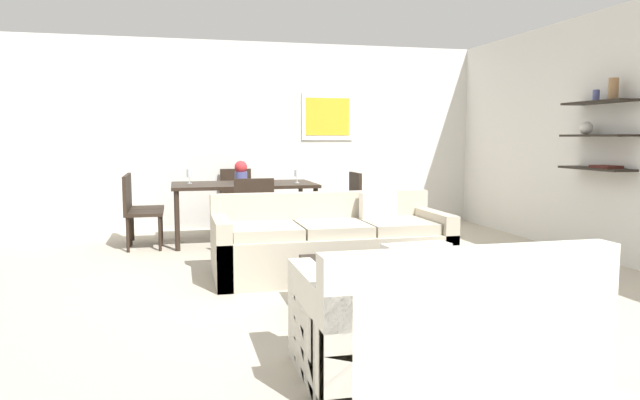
{
  "coord_description": "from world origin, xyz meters",
  "views": [
    {
      "loc": [
        -1.48,
        -5.09,
        1.33
      ],
      "look_at": [
        -0.19,
        0.2,
        0.75
      ],
      "focal_mm": 33.06,
      "sensor_mm": 36.0,
      "label": 1
    }
  ],
  "objects_px": {
    "dining_chair_head": "(237,196)",
    "wine_glass_head": "(240,171)",
    "decorative_bowl": "(377,260)",
    "dining_chair_left_near": "(136,207)",
    "loveseat_white": "(442,322)",
    "dining_chair_foot": "(253,211)",
    "wine_glass_left_far": "(189,174)",
    "apple_on_coffee_table": "(348,256)",
    "centerpiece_vase": "(241,172)",
    "coffee_table": "(385,287)",
    "sofa_beige": "(331,245)",
    "dining_chair_left_far": "(139,203)",
    "dining_chair_right_near": "(347,202)",
    "dining_table": "(244,188)",
    "wine_glass_right_near": "(297,174)"
  },
  "relations": [
    {
      "from": "dining_chair_left_far",
      "to": "wine_glass_left_far",
      "type": "height_order",
      "value": "wine_glass_left_far"
    },
    {
      "from": "dining_chair_foot",
      "to": "wine_glass_left_far",
      "type": "relative_size",
      "value": 4.91
    },
    {
      "from": "sofa_beige",
      "to": "decorative_bowl",
      "type": "distance_m",
      "value": 1.32
    },
    {
      "from": "sofa_beige",
      "to": "dining_chair_left_near",
      "type": "xyz_separation_m",
      "value": [
        -1.91,
        1.82,
        0.21
      ]
    },
    {
      "from": "dining_chair_right_near",
      "to": "dining_chair_left_far",
      "type": "distance_m",
      "value": 2.64
    },
    {
      "from": "decorative_bowl",
      "to": "apple_on_coffee_table",
      "type": "bearing_deg",
      "value": 139.78
    },
    {
      "from": "wine_glass_left_far",
      "to": "dining_table",
      "type": "bearing_deg",
      "value": -10.7
    },
    {
      "from": "dining_chair_head",
      "to": "wine_glass_head",
      "type": "distance_m",
      "value": 0.6
    },
    {
      "from": "dining_chair_left_near",
      "to": "wine_glass_head",
      "type": "distance_m",
      "value": 1.51
    },
    {
      "from": "dining_table",
      "to": "dining_chair_left_far",
      "type": "bearing_deg",
      "value": 170.0
    },
    {
      "from": "wine_glass_head",
      "to": "loveseat_white",
      "type": "bearing_deg",
      "value": -83.0
    },
    {
      "from": "sofa_beige",
      "to": "centerpiece_vase",
      "type": "xyz_separation_m",
      "value": [
        -0.64,
        2.05,
        0.6
      ]
    },
    {
      "from": "dining_chair_head",
      "to": "wine_glass_right_near",
      "type": "bearing_deg",
      "value": -57.35
    },
    {
      "from": "coffee_table",
      "to": "wine_glass_left_far",
      "type": "xyz_separation_m",
      "value": [
        -1.37,
        3.44,
        0.68
      ]
    },
    {
      "from": "dining_chair_foot",
      "to": "dining_chair_left_far",
      "type": "relative_size",
      "value": 1.0
    },
    {
      "from": "loveseat_white",
      "to": "wine_glass_head",
      "type": "xyz_separation_m",
      "value": [
        -0.61,
        4.95,
        0.58
      ]
    },
    {
      "from": "decorative_bowl",
      "to": "loveseat_white",
      "type": "bearing_deg",
      "value": -90.29
    },
    {
      "from": "wine_glass_left_far",
      "to": "wine_glass_right_near",
      "type": "xyz_separation_m",
      "value": [
        1.34,
        -0.25,
        -0.0
      ]
    },
    {
      "from": "dining_chair_left_far",
      "to": "dining_chair_foot",
      "type": "bearing_deg",
      "value": -41.36
    },
    {
      "from": "decorative_bowl",
      "to": "wine_glass_head",
      "type": "bearing_deg",
      "value": 99.13
    },
    {
      "from": "coffee_table",
      "to": "dining_table",
      "type": "height_order",
      "value": "dining_table"
    },
    {
      "from": "apple_on_coffee_table",
      "to": "centerpiece_vase",
      "type": "relative_size",
      "value": 0.31
    },
    {
      "from": "decorative_bowl",
      "to": "dining_chair_head",
      "type": "relative_size",
      "value": 0.37
    },
    {
      "from": "loveseat_white",
      "to": "dining_chair_right_near",
      "type": "bearing_deg",
      "value": 80.78
    },
    {
      "from": "dining_chair_right_near",
      "to": "dining_chair_left_far",
      "type": "height_order",
      "value": "same"
    },
    {
      "from": "coffee_table",
      "to": "dining_chair_left_far",
      "type": "bearing_deg",
      "value": 119.55
    },
    {
      "from": "dining_chair_left_far",
      "to": "dining_chair_head",
      "type": "bearing_deg",
      "value": 27.83
    },
    {
      "from": "dining_chair_head",
      "to": "wine_glass_right_near",
      "type": "distance_m",
      "value": 1.29
    },
    {
      "from": "loveseat_white",
      "to": "dining_chair_right_near",
      "type": "height_order",
      "value": "dining_chair_right_near"
    },
    {
      "from": "apple_on_coffee_table",
      "to": "centerpiece_vase",
      "type": "height_order",
      "value": "centerpiece_vase"
    },
    {
      "from": "decorative_bowl",
      "to": "dining_chair_right_near",
      "type": "xyz_separation_m",
      "value": [
        0.69,
        3.14,
        0.09
      ]
    },
    {
      "from": "wine_glass_left_far",
      "to": "sofa_beige",
      "type": "bearing_deg",
      "value": -59.58
    },
    {
      "from": "coffee_table",
      "to": "wine_glass_left_far",
      "type": "height_order",
      "value": "wine_glass_left_far"
    },
    {
      "from": "decorative_bowl",
      "to": "dining_chair_left_near",
      "type": "height_order",
      "value": "dining_chair_left_near"
    },
    {
      "from": "dining_chair_foot",
      "to": "wine_glass_left_far",
      "type": "bearing_deg",
      "value": 122.65
    },
    {
      "from": "dining_chair_right_near",
      "to": "dining_chair_head",
      "type": "distance_m",
      "value": 1.73
    },
    {
      "from": "dining_chair_right_near",
      "to": "coffee_table",
      "type": "bearing_deg",
      "value": -100.95
    },
    {
      "from": "decorative_bowl",
      "to": "dining_chair_left_far",
      "type": "distance_m",
      "value": 4.08
    },
    {
      "from": "dining_chair_left_far",
      "to": "wine_glass_left_far",
      "type": "relative_size",
      "value": 4.91
    },
    {
      "from": "dining_chair_right_near",
      "to": "dining_chair_left_far",
      "type": "relative_size",
      "value": 1.0
    },
    {
      "from": "dining_table",
      "to": "wine_glass_right_near",
      "type": "xyz_separation_m",
      "value": [
        0.67,
        -0.13,
        0.19
      ]
    },
    {
      "from": "wine_glass_head",
      "to": "wine_glass_left_far",
      "type": "distance_m",
      "value": 0.74
    },
    {
      "from": "dining_chair_head",
      "to": "wine_glass_right_near",
      "type": "height_order",
      "value": "wine_glass_right_near"
    },
    {
      "from": "loveseat_white",
      "to": "dining_chair_left_near",
      "type": "distance_m",
      "value": 4.69
    },
    {
      "from": "coffee_table",
      "to": "wine_glass_left_far",
      "type": "distance_m",
      "value": 3.76
    },
    {
      "from": "decorative_bowl",
      "to": "dining_chair_foot",
      "type": "xyz_separation_m",
      "value": [
        -0.61,
        2.45,
        0.09
      ]
    },
    {
      "from": "coffee_table",
      "to": "wine_glass_head",
      "type": "height_order",
      "value": "wine_glass_head"
    },
    {
      "from": "decorative_bowl",
      "to": "dining_chair_left_far",
      "type": "height_order",
      "value": "dining_chair_left_far"
    },
    {
      "from": "dining_chair_foot",
      "to": "apple_on_coffee_table",
      "type": "bearing_deg",
      "value": -79.24
    },
    {
      "from": "sofa_beige",
      "to": "decorative_bowl",
      "type": "xyz_separation_m",
      "value": [
        0.0,
        -1.32,
        0.12
      ]
    }
  ]
}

